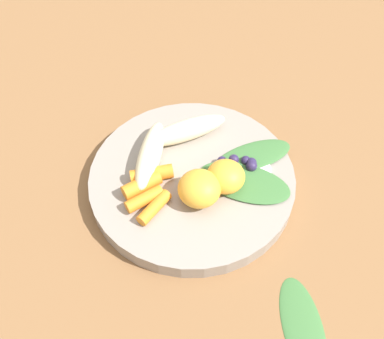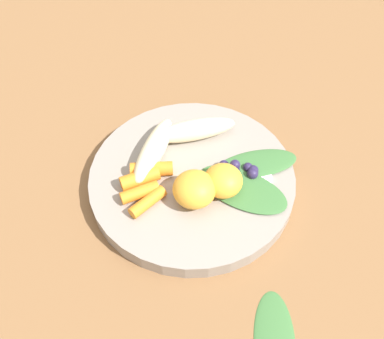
{
  "view_description": "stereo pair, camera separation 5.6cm",
  "coord_description": "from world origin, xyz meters",
  "px_view_note": "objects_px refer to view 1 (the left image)",
  "views": [
    {
      "loc": [
        0.27,
        0.22,
        0.47
      ],
      "look_at": [
        0.0,
        0.0,
        0.03
      ],
      "focal_mm": 41.45,
      "sensor_mm": 36.0,
      "label": 1
    },
    {
      "loc": [
        0.23,
        0.26,
        0.47
      ],
      "look_at": [
        0.0,
        0.0,
        0.03
      ],
      "focal_mm": 41.45,
      "sensor_mm": 36.0,
      "label": 2
    }
  ],
  "objects_px": {
    "banana_peeled_left": "(150,155)",
    "orange_segment_near": "(226,176)",
    "bowl": "(192,180)",
    "banana_peeled_right": "(187,130)",
    "kale_leaf_stray": "(303,326)"
  },
  "relations": [
    {
      "from": "banana_peeled_left",
      "to": "orange_segment_near",
      "type": "distance_m",
      "value": 0.1
    },
    {
      "from": "banana_peeled_left",
      "to": "orange_segment_near",
      "type": "bearing_deg",
      "value": 77.49
    },
    {
      "from": "bowl",
      "to": "banana_peeled_right",
      "type": "height_order",
      "value": "banana_peeled_right"
    },
    {
      "from": "banana_peeled_left",
      "to": "orange_segment_near",
      "type": "xyz_separation_m",
      "value": [
        -0.03,
        0.1,
        0.0
      ]
    },
    {
      "from": "banana_peeled_right",
      "to": "orange_segment_near",
      "type": "height_order",
      "value": "orange_segment_near"
    },
    {
      "from": "bowl",
      "to": "banana_peeled_right",
      "type": "xyz_separation_m",
      "value": [
        -0.05,
        -0.05,
        0.03
      ]
    },
    {
      "from": "banana_peeled_right",
      "to": "kale_leaf_stray",
      "type": "xyz_separation_m",
      "value": [
        0.12,
        0.26,
        -0.03
      ]
    },
    {
      "from": "banana_peeled_left",
      "to": "kale_leaf_stray",
      "type": "height_order",
      "value": "banana_peeled_left"
    },
    {
      "from": "banana_peeled_right",
      "to": "banana_peeled_left",
      "type": "bearing_deg",
      "value": 19.12
    },
    {
      "from": "bowl",
      "to": "banana_peeled_left",
      "type": "bearing_deg",
      "value": -72.29
    },
    {
      "from": "banana_peeled_left",
      "to": "orange_segment_near",
      "type": "relative_size",
      "value": 2.36
    },
    {
      "from": "banana_peeled_left",
      "to": "orange_segment_near",
      "type": "height_order",
      "value": "orange_segment_near"
    },
    {
      "from": "orange_segment_near",
      "to": "kale_leaf_stray",
      "type": "relative_size",
      "value": 0.42
    },
    {
      "from": "orange_segment_near",
      "to": "kale_leaf_stray",
      "type": "height_order",
      "value": "orange_segment_near"
    },
    {
      "from": "banana_peeled_right",
      "to": "kale_leaf_stray",
      "type": "distance_m",
      "value": 0.28
    }
  ]
}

